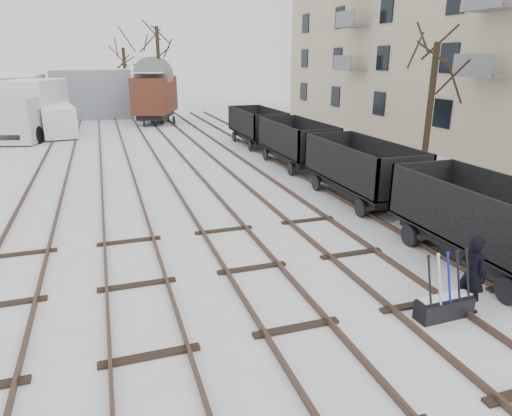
{
  "coord_description": "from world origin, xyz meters",
  "views": [
    {
      "loc": [
        -3.42,
        -7.56,
        5.37
      ],
      "look_at": [
        0.61,
        4.49,
        1.2
      ],
      "focal_mm": 32.0,
      "sensor_mm": 36.0,
      "label": 1
    }
  ],
  "objects_px": {
    "box_van_wagon": "(155,94)",
    "panel_van": "(58,120)",
    "freight_wagon_a": "(486,235)",
    "worker": "(473,274)",
    "ground_frame": "(444,305)",
    "lorry": "(32,108)"
  },
  "relations": [
    {
      "from": "box_van_wagon",
      "to": "panel_van",
      "type": "xyz_separation_m",
      "value": [
        -7.55,
        -4.9,
        -1.35
      ]
    },
    {
      "from": "freight_wagon_a",
      "to": "panel_van",
      "type": "xyz_separation_m",
      "value": [
        -12.46,
        27.14,
        0.27
      ]
    },
    {
      "from": "freight_wagon_a",
      "to": "lorry",
      "type": "xyz_separation_m",
      "value": [
        -14.08,
        27.46,
        1.15
      ]
    },
    {
      "from": "panel_van",
      "to": "freight_wagon_a",
      "type": "bearing_deg",
      "value": -73.39
    },
    {
      "from": "freight_wagon_a",
      "to": "box_van_wagon",
      "type": "relative_size",
      "value": 0.9
    },
    {
      "from": "ground_frame",
      "to": "lorry",
      "type": "bearing_deg",
      "value": 109.59
    },
    {
      "from": "freight_wagon_a",
      "to": "panel_van",
      "type": "bearing_deg",
      "value": 114.65
    },
    {
      "from": "freight_wagon_a",
      "to": "box_van_wagon",
      "type": "bearing_deg",
      "value": 98.71
    },
    {
      "from": "worker",
      "to": "panel_van",
      "type": "distance_m",
      "value": 30.69
    },
    {
      "from": "box_van_wagon",
      "to": "lorry",
      "type": "height_order",
      "value": "box_van_wagon"
    },
    {
      "from": "panel_van",
      "to": "ground_frame",
      "type": "bearing_deg",
      "value": -79.57
    },
    {
      "from": "worker",
      "to": "freight_wagon_a",
      "type": "xyz_separation_m",
      "value": [
        2.03,
        1.72,
        0.0
      ]
    },
    {
      "from": "freight_wagon_a",
      "to": "lorry",
      "type": "relative_size",
      "value": 0.62
    },
    {
      "from": "lorry",
      "to": "freight_wagon_a",
      "type": "bearing_deg",
      "value": -49.01
    },
    {
      "from": "ground_frame",
      "to": "box_van_wagon",
      "type": "xyz_separation_m",
      "value": [
        -2.13,
        33.86,
        2.22
      ]
    },
    {
      "from": "box_van_wagon",
      "to": "worker",
      "type": "bearing_deg",
      "value": -64.49
    },
    {
      "from": "freight_wagon_a",
      "to": "panel_van",
      "type": "distance_m",
      "value": 29.87
    },
    {
      "from": "worker",
      "to": "lorry",
      "type": "xyz_separation_m",
      "value": [
        -12.05,
        29.18,
        1.15
      ]
    },
    {
      "from": "box_van_wagon",
      "to": "freight_wagon_a",
      "type": "bearing_deg",
      "value": -60.65
    },
    {
      "from": "ground_frame",
      "to": "box_van_wagon",
      "type": "relative_size",
      "value": 0.24
    },
    {
      "from": "worker",
      "to": "lorry",
      "type": "bearing_deg",
      "value": 13.88
    },
    {
      "from": "freight_wagon_a",
      "to": "box_van_wagon",
      "type": "distance_m",
      "value": 32.46
    }
  ]
}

